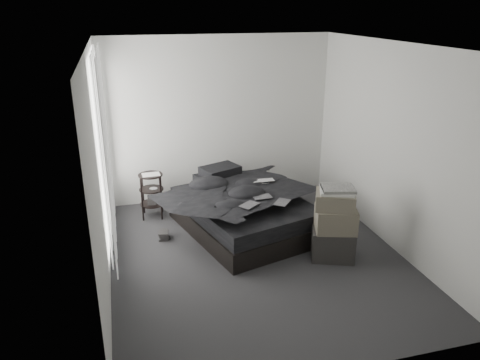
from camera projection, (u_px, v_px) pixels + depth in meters
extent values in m
cube|color=#2C2C2E|center=(256.00, 256.00, 5.96)|extent=(3.60, 4.20, 0.01)
cube|color=white|center=(259.00, 45.00, 5.04)|extent=(3.60, 4.20, 0.01)
cube|color=silver|center=(219.00, 120.00, 7.40)|extent=(3.60, 0.01, 2.60)
cube|color=silver|center=(338.00, 241.00, 3.60)|extent=(3.60, 0.01, 2.60)
cube|color=silver|center=(99.00, 173.00, 5.06)|extent=(0.01, 4.20, 2.60)
cube|color=silver|center=(393.00, 148.00, 5.94)|extent=(0.01, 4.20, 2.60)
cube|color=white|center=(101.00, 146.00, 5.86)|extent=(0.02, 2.00, 2.30)
cube|color=white|center=(106.00, 151.00, 5.90)|extent=(0.06, 2.12, 2.48)
cube|color=black|center=(244.00, 221.00, 6.62)|extent=(1.94, 2.27, 0.26)
cube|color=black|center=(244.00, 206.00, 6.54)|extent=(1.87, 2.20, 0.21)
imported|color=black|center=(246.00, 193.00, 6.42)|extent=(1.83, 1.99, 0.23)
cube|color=black|center=(216.00, 179.00, 7.07)|extent=(0.67, 0.54, 0.13)
cube|color=black|center=(220.00, 170.00, 7.04)|extent=(0.65, 0.55, 0.12)
imported|color=silver|center=(264.00, 177.00, 6.63)|extent=(0.32, 0.21, 0.02)
cube|color=black|center=(249.00, 200.00, 5.89)|extent=(0.29, 0.28, 0.01)
cube|color=black|center=(262.00, 191.00, 6.14)|extent=(0.26, 0.18, 0.01)
cube|color=black|center=(282.00, 196.00, 5.96)|extent=(0.28, 0.29, 0.01)
cylinder|color=black|center=(152.00, 196.00, 6.98)|extent=(0.40, 0.40, 0.66)
cube|color=white|center=(151.00, 175.00, 6.85)|extent=(0.26, 0.20, 0.01)
cube|color=black|center=(164.00, 235.00, 6.38)|extent=(0.13, 0.18, 0.13)
cube|color=black|center=(333.00, 243.00, 5.88)|extent=(0.64, 0.57, 0.39)
cube|color=#615B4C|center=(336.00, 219.00, 5.75)|extent=(0.58, 0.51, 0.30)
cube|color=#615B4C|center=(335.00, 200.00, 5.67)|extent=(0.58, 0.53, 0.20)
cube|color=silver|center=(337.00, 191.00, 5.63)|extent=(0.49, 0.44, 0.04)
cube|color=silver|center=(338.00, 188.00, 5.60)|extent=(0.45, 0.40, 0.04)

